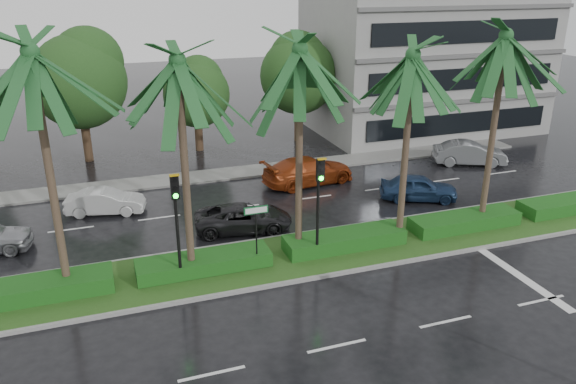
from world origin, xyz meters
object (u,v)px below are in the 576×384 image
object	(u,v)px
car_white	(105,202)
car_grey	(470,153)
street_sign	(256,221)
car_blue	(419,188)
signal_median_left	(176,213)
car_darkgrey	(243,218)
car_red	(308,171)

from	to	relation	value
car_white	car_grey	distance (m)	21.45
street_sign	car_blue	distance (m)	11.05
signal_median_left	car_blue	bearing A→B (deg)	19.66
car_darkgrey	car_grey	bearing A→B (deg)	-63.41
car_darkgrey	car_red	xyz separation A→B (m)	(5.02, 4.77, 0.15)
signal_median_left	car_white	xyz separation A→B (m)	(-2.36, 8.13, -2.38)
car_white	car_blue	world-z (taller)	car_blue
car_white	car_grey	xyz separation A→B (m)	(21.44, 0.56, 0.10)
street_sign	car_red	bearing A→B (deg)	57.39
car_blue	car_red	bearing A→B (deg)	70.76
car_white	car_blue	xyz separation A→B (m)	(15.36, -3.49, 0.05)
car_white	car_grey	world-z (taller)	car_grey
car_red	car_grey	world-z (taller)	car_red
signal_median_left	car_red	xyz separation A→B (m)	(8.50, 8.78, -2.24)
car_white	car_red	size ratio (longest dim) A/B	0.71
street_sign	car_white	xyz separation A→B (m)	(-5.36, 7.95, -1.51)
car_white	car_blue	distance (m)	15.76
street_sign	car_red	world-z (taller)	street_sign
car_red	car_blue	bearing A→B (deg)	-141.15
street_sign	car_white	distance (m)	9.71
signal_median_left	car_darkgrey	world-z (taller)	signal_median_left
car_darkgrey	car_blue	xyz separation A→B (m)	(9.52, 0.63, 0.06)
car_blue	car_darkgrey	bearing A→B (deg)	117.16
car_darkgrey	car_blue	world-z (taller)	car_blue
car_darkgrey	car_grey	world-z (taller)	car_grey
street_sign	car_blue	world-z (taller)	street_sign
signal_median_left	car_white	world-z (taller)	signal_median_left
signal_median_left	car_darkgrey	bearing A→B (deg)	49.05
street_sign	car_white	size ratio (longest dim) A/B	0.70
signal_median_left	car_darkgrey	xyz separation A→B (m)	(3.48, 4.01, -2.39)
car_white	car_grey	bearing A→B (deg)	-75.64
car_darkgrey	car_blue	size ratio (longest dim) A/B	1.12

